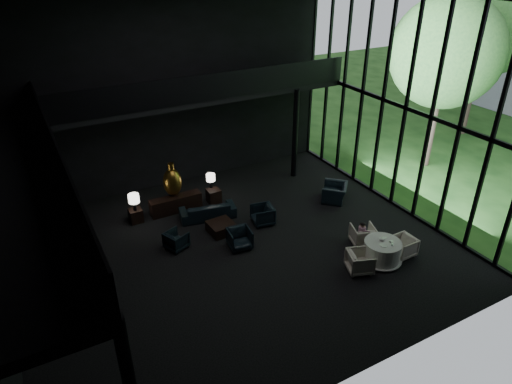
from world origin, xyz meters
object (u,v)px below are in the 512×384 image
table_lamp_right (211,178)px  lounge_armchair_east (263,214)px  dining_chair_west (360,260)px  child (362,229)px  side_table_right (214,196)px  console (176,204)px  bronze_urn (172,182)px  dining_chair_east (403,246)px  dining_table (382,253)px  sofa (208,208)px  window_armchair (335,190)px  dining_chair_north (363,234)px  coffee_table (221,227)px  lounge_armchair_west (176,240)px  lounge_armchair_south (240,238)px  table_lamp_left (134,199)px  side_table_left (136,215)px

table_lamp_right → lounge_armchair_east: 2.82m
lounge_armchair_east → dining_chair_west: 4.21m
lounge_armchair_east → child: size_ratio=1.49×
side_table_right → child: 6.23m
console → bronze_urn: (0.00, 0.18, 0.90)m
child → table_lamp_right: bearing=-60.3°
dining_chair_east → dining_table: bearing=-96.5°
side_table_right → console: bearing=178.9°
side_table_right → table_lamp_right: size_ratio=0.93×
bronze_urn → sofa: size_ratio=0.63×
window_armchair → child: size_ratio=2.03×
table_lamp_right → dining_table: bearing=-63.6°
dining_table → dining_chair_north: (0.11, 1.08, 0.07)m
lounge_armchair_east → coffee_table: (-1.63, 0.19, -0.21)m
sofa → coffee_table: sofa is taller
lounge_armchair_west → lounge_armchair_south: (1.92, -1.02, 0.08)m
side_table_right → coffee_table: bearing=-107.3°
lounge_armchair_south → coffee_table: 1.21m
lounge_armchair_east → dining_table: bearing=40.3°
dining_chair_east → coffee_table: bearing=-132.2°
table_lamp_left → dining_chair_west: bearing=-49.2°
table_lamp_left → lounge_armchair_east: size_ratio=0.83×
dining_chair_east → lounge_armchair_south: bearing=-124.2°
window_armchair → dining_chair_west: window_armchair is taller
side_table_right → dining_chair_east: (4.10, -6.39, 0.09)m
table_lamp_left → sofa: 2.75m
table_lamp_right → child: bearing=-60.3°
coffee_table → child: (3.85, -3.16, 0.52)m
sofa → dining_chair_west: bearing=129.9°
side_table_left → lounge_armchair_south: bearing=-51.7°
table_lamp_right → bronze_urn: bearing=-179.8°
side_table_right → sofa: 1.22m
dining_chair_north → child: 0.39m
dining_chair_north → dining_chair_east: size_ratio=1.07×
window_armchair → dining_table: size_ratio=0.81×
window_armchair → side_table_right: bearing=-74.0°
console → side_table_left: bearing=179.9°
lounge_armchair_east → dining_chair_north: bearing=50.2°
bronze_urn → dining_table: (4.84, -6.52, -0.90)m
console → bronze_urn: bearing=90.0°
side_table_right → table_lamp_right: table_lamp_right is taller
lounge_armchair_east → dining_chair_west: size_ratio=1.01×
bronze_urn → coffee_table: (0.92, -2.39, -1.03)m
table_lamp_left → lounge_armchair_south: 4.31m
table_lamp_right → lounge_armchair_west: table_lamp_right is taller
bronze_urn → lounge_armchair_south: bronze_urn is taller
lounge_armchair_west → lounge_armchair_south: 2.18m
lounge_armchair_south → dining_chair_east: bearing=-26.2°
table_lamp_left → table_lamp_right: 3.21m
lounge_armchair_west → dining_table: dining_table is taller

